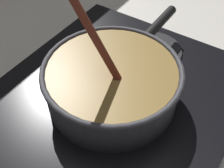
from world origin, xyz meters
TOP-DOWN VIEW (x-y plane):
  - ground at (0.00, 0.00)m, footprint 2.40×1.60m
  - hob_plate at (0.03, 0.19)m, footprint 0.56×0.48m
  - burner_ring at (0.03, 0.19)m, footprint 0.20×0.20m
  - spare_burner at (0.21, 0.19)m, footprint 0.14×0.14m
  - cooking_pan at (0.03, 0.19)m, footprint 0.40×0.27m

SIDE VIEW (x-z plane):
  - ground at x=0.00m, z-range -0.04..0.00m
  - hob_plate at x=0.03m, z-range 0.00..0.01m
  - spare_burner at x=0.21m, z-range 0.01..0.02m
  - burner_ring at x=0.03m, z-range 0.01..0.02m
  - cooking_pan at x=0.03m, z-range -0.10..0.21m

